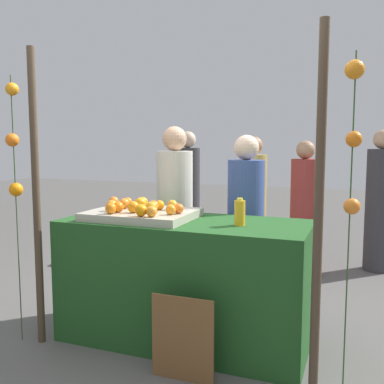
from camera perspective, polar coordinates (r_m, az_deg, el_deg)
ground_plane at (r=3.61m, az=-0.90°, el=-18.40°), size 24.00×24.00×0.00m
stall_counter at (r=3.44m, az=-0.91°, el=-11.35°), size 1.85×0.80×0.93m
orange_tray at (r=3.44m, az=-6.47°, el=-2.90°), size 0.79×0.62×0.06m
orange_0 at (r=3.33m, az=-7.59°, el=-1.94°), size 0.09×0.09×0.09m
orange_1 at (r=3.30m, az=-5.28°, el=-1.99°), size 0.09×0.09×0.09m
orange_2 at (r=3.39m, az=-5.01°, el=-1.78°), size 0.08×0.08×0.08m
orange_3 at (r=3.55m, az=-8.76°, el=-1.47°), size 0.08×0.08×0.08m
orange_4 at (r=3.53m, az=-6.71°, el=-1.43°), size 0.09×0.09×0.09m
orange_5 at (r=3.27m, az=-1.74°, el=-2.15°), size 0.08×0.08×0.08m
orange_6 at (r=3.44m, az=-10.33°, el=-1.73°), size 0.09×0.09×0.09m
orange_7 at (r=3.68m, az=-8.32°, el=-1.27°), size 0.07×0.07×0.07m
orange_8 at (r=3.45m, az=-4.21°, el=-1.70°), size 0.08×0.08×0.08m
orange_9 at (r=3.16m, az=-6.60°, el=-2.37°), size 0.09×0.09×0.09m
orange_10 at (r=3.22m, az=-2.77°, el=-2.28°), size 0.08×0.08×0.08m
orange_11 at (r=3.36m, az=-9.53°, el=-1.92°), size 0.08×0.08×0.08m
orange_12 at (r=3.30m, az=-10.47°, el=-2.10°), size 0.08×0.08×0.08m
orange_13 at (r=3.70m, az=-10.08°, el=-1.20°), size 0.08×0.08×0.08m
orange_14 at (r=3.61m, az=-6.39°, el=-1.30°), size 0.08×0.08×0.08m
orange_15 at (r=3.13m, az=-5.25°, el=-2.51°), size 0.08×0.08×0.08m
orange_16 at (r=3.44m, az=-2.57°, el=-1.69°), size 0.08×0.08×0.08m
juice_bottle at (r=3.13m, az=6.20°, el=-2.67°), size 0.08×0.08×0.20m
chalkboard_sign at (r=2.95m, az=-1.19°, el=-18.52°), size 0.42×0.03×0.56m
vendor_left at (r=4.12m, az=-2.23°, el=-3.96°), size 0.33×0.33×1.66m
vendor_right at (r=3.87m, az=6.92°, el=-5.25°), size 0.32×0.32×1.58m
crowd_person_0 at (r=5.29m, az=7.85°, el=-2.08°), size 0.32×0.32×1.59m
crowd_person_1 at (r=5.19m, az=14.24°, el=-2.64°), size 0.31×0.31×1.54m
crowd_person_2 at (r=6.07m, az=-0.56°, el=-0.56°), size 0.33×0.33×1.67m
crowd_person_3 at (r=5.64m, az=23.14°, el=-1.64°), size 0.33×0.33×1.66m
canopy_post_left at (r=3.45m, az=-19.48°, el=-0.87°), size 0.06×0.06×2.20m
canopy_post_right at (r=2.64m, az=16.04°, el=-2.89°), size 0.06×0.06×2.20m
garland_strand_left at (r=3.51m, az=-22.06°, el=5.40°), size 0.11×0.11×2.00m
garland_strand_right at (r=2.55m, az=20.15°, el=7.04°), size 0.11×0.10×2.00m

